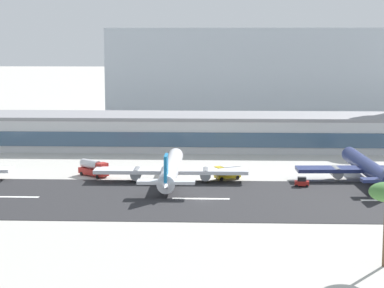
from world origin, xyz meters
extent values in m
plane|color=#B2AFA8|center=(0.00, 0.00, 0.00)|extent=(1400.00, 1400.00, 0.00)
cube|color=#262628|center=(0.00, 0.90, 0.04)|extent=(800.00, 38.78, 0.08)
cube|color=white|center=(-40.77, 0.90, 0.09)|extent=(12.00, 1.20, 0.01)
cube|color=white|center=(-0.68, 0.90, 0.09)|extent=(12.00, 1.20, 0.01)
cube|color=#B7BABC|center=(-10.12, 70.80, 4.68)|extent=(193.71, 22.56, 9.36)
cube|color=#38516B|center=(-10.12, 59.37, 4.21)|extent=(187.89, 0.30, 4.21)
cube|color=gray|center=(-10.12, 70.80, 9.86)|extent=(195.64, 22.79, 1.00)
cube|color=#A8B2BC|center=(28.29, 161.27, 18.61)|extent=(144.72, 32.58, 37.21)
cylinder|color=silver|center=(-8.20, 19.71, 2.97)|extent=(4.23, 38.36, 3.83)
sphere|color=silver|center=(-8.40, 38.87, 2.97)|extent=(3.64, 3.64, 3.64)
cone|color=silver|center=(-8.00, 0.55, 2.97)|extent=(3.52, 6.93, 3.45)
cube|color=silver|center=(-8.19, 18.94, 2.59)|extent=(35.79, 6.12, 0.84)
cylinder|color=gray|center=(-0.15, 19.02, 1.92)|extent=(2.55, 5.39, 2.49)
cylinder|color=gray|center=(-16.23, 18.86, 1.92)|extent=(2.55, 5.39, 2.49)
cube|color=silver|center=(-8.02, 2.08, 3.35)|extent=(12.18, 3.29, 0.67)
cube|color=#1975B2|center=(-8.02, 2.08, 6.04)|extent=(0.67, 5.18, 6.13)
cylinder|color=black|center=(-8.18, 17.79, 0.53)|extent=(0.69, 0.69, 1.05)
cylinder|color=navy|center=(38.02, 23.54, 3.00)|extent=(5.88, 38.83, 3.87)
sphere|color=navy|center=(37.01, 42.86, 3.00)|extent=(3.67, 3.67, 3.67)
cube|color=navy|center=(38.06, 22.77, 2.61)|extent=(33.98, 7.55, 0.85)
cylinder|color=gray|center=(30.48, 22.37, 1.93)|extent=(2.79, 5.54, 2.51)
cylinder|color=black|center=(38.12, 21.61, 0.53)|extent=(0.70, 0.70, 1.06)
cube|color=gold|center=(4.96, 22.46, 1.05)|extent=(6.44, 4.84, 1.20)
cube|color=silver|center=(5.60, 22.78, 2.45)|extent=(4.89, 4.00, 1.60)
cube|color=gold|center=(3.03, 21.49, 2.40)|extent=(2.49, 2.73, 1.50)
cylinder|color=black|center=(2.54, 22.59, 0.45)|extent=(0.93, 0.66, 0.90)
cylinder|color=black|center=(3.62, 20.44, 0.45)|extent=(0.93, 0.66, 0.90)
cylinder|color=black|center=(6.29, 24.48, 0.45)|extent=(0.93, 0.66, 0.90)
cylinder|color=black|center=(7.37, 22.33, 0.45)|extent=(0.93, 0.66, 0.90)
cube|color=#B2231E|center=(-27.48, 24.83, 1.15)|extent=(8.18, 7.46, 1.40)
cylinder|color=silver|center=(-28.26, 25.49, 2.90)|extent=(5.77, 5.33, 2.10)
cube|color=#B2231E|center=(-25.01, 22.75, 2.75)|extent=(3.10, 3.14, 1.80)
cylinder|color=black|center=(-26.04, 21.92, 0.45)|extent=(0.87, 0.79, 0.90)
cylinder|color=black|center=(-24.37, 23.91, 0.45)|extent=(0.87, 0.79, 0.90)
cylinder|color=black|center=(-30.60, 25.76, 0.45)|extent=(0.87, 0.79, 0.90)
cylinder|color=black|center=(-28.92, 27.74, 0.45)|extent=(0.87, 0.79, 0.90)
cube|color=#B2231E|center=(21.67, 14.53, 0.80)|extent=(3.31, 1.84, 1.00)
cube|color=black|center=(21.67, 14.53, 1.75)|extent=(2.01, 1.42, 0.90)
cylinder|color=black|center=(22.73, 13.65, 0.30)|extent=(0.62, 0.33, 0.60)
cylinder|color=black|center=(22.85, 15.24, 0.30)|extent=(0.62, 0.33, 0.60)
cylinder|color=black|center=(20.50, 13.82, 0.30)|extent=(0.62, 0.33, 0.60)
cylinder|color=black|center=(20.62, 15.42, 0.30)|extent=(0.62, 0.33, 0.60)
camera|label=1|loc=(3.77, -146.45, 33.24)|focal=67.77mm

